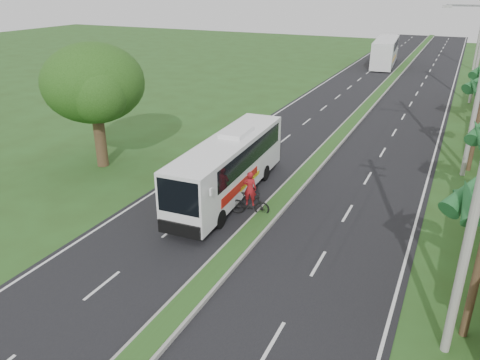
% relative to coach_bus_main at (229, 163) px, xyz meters
% --- Properties ---
extents(ground, '(180.00, 180.00, 0.00)m').
position_rel_coach_bus_main_xyz_m(ground, '(2.76, -9.32, -1.89)').
color(ground, '#2A4A1B').
rests_on(ground, ground).
extents(road_asphalt, '(14.00, 160.00, 0.02)m').
position_rel_coach_bus_main_xyz_m(road_asphalt, '(2.76, 10.68, -1.88)').
color(road_asphalt, black).
rests_on(road_asphalt, ground).
extents(median_strip, '(1.20, 160.00, 0.18)m').
position_rel_coach_bus_main_xyz_m(median_strip, '(2.76, 10.68, -1.79)').
color(median_strip, gray).
rests_on(median_strip, ground).
extents(lane_edge_left, '(0.12, 160.00, 0.01)m').
position_rel_coach_bus_main_xyz_m(lane_edge_left, '(-3.94, 10.68, -1.89)').
color(lane_edge_left, silver).
rests_on(lane_edge_left, ground).
extents(lane_edge_right, '(0.12, 160.00, 0.01)m').
position_rel_coach_bus_main_xyz_m(lane_edge_right, '(9.46, 10.68, -1.89)').
color(lane_edge_right, silver).
rests_on(lane_edge_right, ground).
extents(shade_tree, '(6.30, 6.00, 7.54)m').
position_rel_coach_bus_main_xyz_m(shade_tree, '(-9.35, 0.70, 3.14)').
color(shade_tree, '#473321').
rests_on(shade_tree, ground).
extents(coach_bus_main, '(2.73, 10.73, 3.44)m').
position_rel_coach_bus_main_xyz_m(coach_bus_main, '(0.00, 0.00, 0.00)').
color(coach_bus_main, white).
rests_on(coach_bus_main, ground).
extents(coach_bus_far, '(3.65, 12.36, 3.55)m').
position_rel_coach_bus_main_xyz_m(coach_bus_far, '(0.08, 47.26, 0.12)').
color(coach_bus_far, white).
rests_on(coach_bus_far, ground).
extents(motorcyclist, '(2.05, 0.98, 2.31)m').
position_rel_coach_bus_main_xyz_m(motorcyclist, '(1.91, -1.55, -1.07)').
color(motorcyclist, black).
rests_on(motorcyclist, ground).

